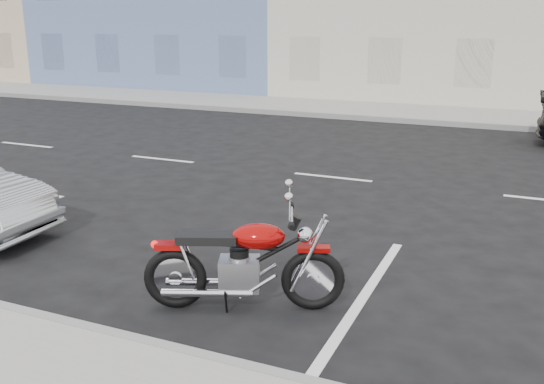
{
  "coord_description": "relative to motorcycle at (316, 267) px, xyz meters",
  "views": [
    {
      "loc": [
        1.56,
        -11.15,
        3.05
      ],
      "look_at": [
        -1.57,
        -4.0,
        0.8
      ],
      "focal_mm": 40.0,
      "sensor_mm": 36.0,
      "label": 1
    }
  ],
  "objects": [
    {
      "name": "ground",
      "position": [
        0.41,
        5.49,
        -0.5
      ],
      "size": [
        120.0,
        120.0,
        0.0
      ],
      "primitive_type": "plane",
      "color": "black",
      "rests_on": "ground"
    },
    {
      "name": "sidewalk_far",
      "position": [
        -4.59,
        14.19,
        -0.42
      ],
      "size": [
        80.0,
        3.4,
        0.15
      ],
      "primitive_type": "cube",
      "color": "gray",
      "rests_on": "ground"
    },
    {
      "name": "curb_far",
      "position": [
        -4.59,
        12.49,
        -0.42
      ],
      "size": [
        80.0,
        0.12,
        0.16
      ],
      "primitive_type": "cube",
      "color": "gray",
      "rests_on": "ground"
    },
    {
      "name": "motorcycle",
      "position": [
        0.0,
        0.0,
        0.0
      ],
      "size": [
        2.05,
        1.03,
        1.09
      ],
      "rotation": [
        0.0,
        0.0,
        0.38
      ],
      "color": "black",
      "rests_on": "ground"
    }
  ]
}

